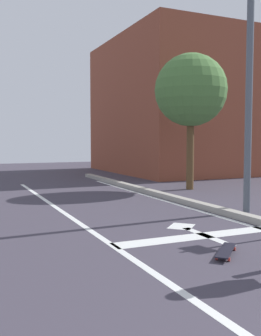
{
  "coord_description": "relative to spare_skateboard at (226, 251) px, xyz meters",
  "views": [
    {
      "loc": [
        -1.78,
        0.89,
        1.67
      ],
      "look_at": [
        1.45,
        8.16,
        1.11
      ],
      "focal_mm": 41.89,
      "sensor_mm": 36.0,
      "label": 1
    }
  ],
  "objects": [
    {
      "name": "lane_line_center",
      "position": [
        -1.33,
        0.55,
        -0.06
      ],
      "size": [
        0.12,
        20.0,
        0.01
      ],
      "primitive_type": "cube",
      "color": "silver",
      "rests_on": "ground"
    },
    {
      "name": "stop_bar",
      "position": [
        0.24,
        1.1,
        -0.06
      ],
      "size": [
        3.14,
        0.4,
        0.01
      ],
      "primitive_type": "cube",
      "color": "silver",
      "rests_on": "ground"
    },
    {
      "name": "lane_arrow_stem",
      "position": [
        0.4,
        1.05,
        -0.06
      ],
      "size": [
        0.16,
        1.4,
        0.01
      ],
      "primitive_type": "cube",
      "color": "silver",
      "rests_on": "ground"
    },
    {
      "name": "lane_arrow_head",
      "position": [
        0.4,
        1.9,
        -0.06
      ],
      "size": [
        0.71,
        0.71,
        0.01
      ],
      "primitive_type": "cube",
      "rotation": [
        0.0,
        0.0,
        0.79
      ],
      "color": "silver",
      "rests_on": "ground"
    },
    {
      "name": "spare_skateboard",
      "position": [
        0.0,
        0.0,
        0.0
      ],
      "size": [
        0.73,
        0.71,
        0.08
      ],
      "color": "black",
      "rests_on": "ground"
    },
    {
      "name": "traffic_signal_mast",
      "position": [
        1.16,
        2.6,
        4.04
      ],
      "size": [
        5.54,
        0.34,
        5.83
      ],
      "color": "#535B65",
      "rests_on": "ground"
    },
    {
      "name": "roadside_tree",
      "position": [
        3.69,
        6.74,
        3.26
      ],
      "size": [
        2.43,
        2.43,
        4.57
      ],
      "color": "brown",
      "rests_on": "ground"
    },
    {
      "name": "building_block",
      "position": [
        8.37,
        13.55,
        3.35
      ],
      "size": [
        9.11,
        8.68,
        6.84
      ],
      "primitive_type": "cube",
      "color": "brown",
      "rests_on": "ground"
    }
  ]
}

